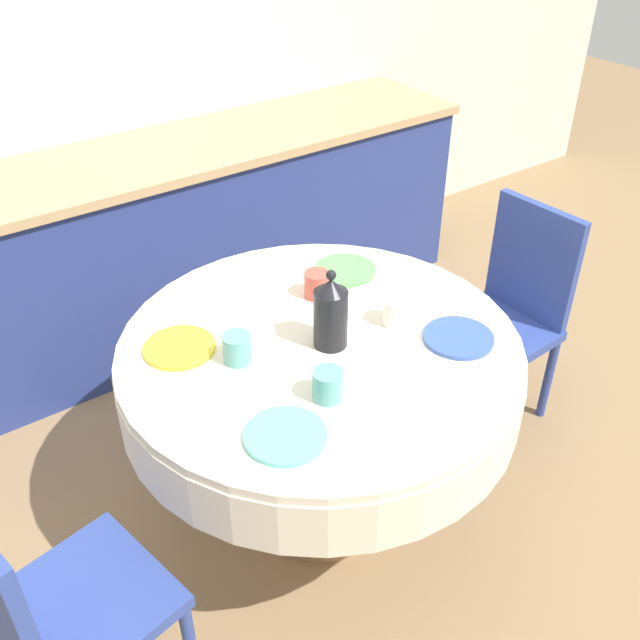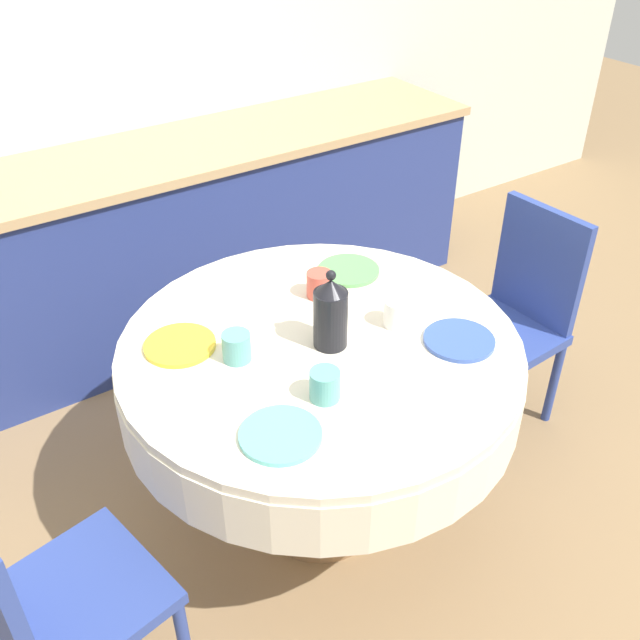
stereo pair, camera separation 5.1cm
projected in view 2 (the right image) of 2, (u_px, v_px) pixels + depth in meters
ground_plane at (320, 512)px, 2.59m from camera, size 12.00×12.00×0.00m
wall_back at (95, 42)px, 3.02m from camera, size 7.00×0.05×2.60m
kitchen_counter at (153, 249)px, 3.28m from camera, size 3.24×0.64×0.90m
dining_table at (320, 374)px, 2.22m from camera, size 1.23×1.23×0.77m
chair_left at (515, 311)px, 2.79m from camera, size 0.42×0.42×0.90m
chair_right at (44, 598)px, 1.75m from camera, size 0.47×0.47×0.90m
plate_near_left at (281, 435)px, 1.81m from camera, size 0.21×0.21×0.01m
cup_near_left at (325, 385)px, 1.92m from camera, size 0.08×0.08×0.09m
plate_near_right at (459, 340)px, 2.14m from camera, size 0.21×0.21×0.01m
cup_near_right at (397, 313)px, 2.20m from camera, size 0.08×0.08×0.09m
plate_far_left at (180, 345)px, 2.12m from camera, size 0.21×0.21×0.01m
cup_far_left at (237, 347)px, 2.06m from camera, size 0.08×0.08×0.09m
plate_far_right at (349, 270)px, 2.48m from camera, size 0.21×0.21×0.01m
cup_far_right at (319, 285)px, 2.33m from camera, size 0.08×0.08×0.09m
coffee_carafe at (331, 313)px, 2.08m from camera, size 0.10×0.10×0.26m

